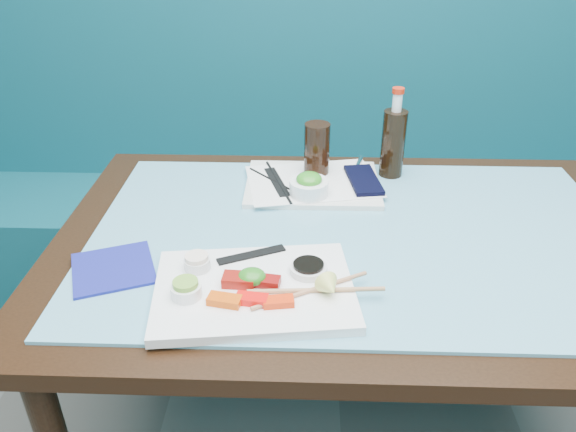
{
  "coord_description": "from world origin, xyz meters",
  "views": [
    {
      "loc": [
        -0.12,
        0.35,
        1.44
      ],
      "look_at": [
        -0.16,
        1.45,
        0.8
      ],
      "focal_mm": 35.0,
      "sensor_mm": 36.0,
      "label": 1
    }
  ],
  "objects_px": {
    "dining_table": "(355,266)",
    "seaweed_bowl": "(309,188)",
    "serving_tray": "(313,184)",
    "sashimi_plate": "(254,290)",
    "cola_glass": "(317,149)",
    "booth_bench": "(336,204)",
    "cola_bottle_body": "(393,144)",
    "blue_napkin": "(113,268)"
  },
  "relations": [
    {
      "from": "booth_bench",
      "to": "seaweed_bowl",
      "type": "distance_m",
      "value": 0.8
    },
    {
      "from": "booth_bench",
      "to": "serving_tray",
      "type": "relative_size",
      "value": 8.53
    },
    {
      "from": "cola_bottle_body",
      "to": "blue_napkin",
      "type": "xyz_separation_m",
      "value": [
        -0.63,
        -0.48,
        -0.09
      ]
    },
    {
      "from": "sashimi_plate",
      "to": "cola_glass",
      "type": "distance_m",
      "value": 0.55
    },
    {
      "from": "sashimi_plate",
      "to": "blue_napkin",
      "type": "relative_size",
      "value": 2.38
    },
    {
      "from": "cola_glass",
      "to": "dining_table",
      "type": "bearing_deg",
      "value": -72.43
    },
    {
      "from": "blue_napkin",
      "to": "sashimi_plate",
      "type": "bearing_deg",
      "value": -13.35
    },
    {
      "from": "serving_tray",
      "to": "blue_napkin",
      "type": "distance_m",
      "value": 0.58
    },
    {
      "from": "serving_tray",
      "to": "cola_bottle_body",
      "type": "distance_m",
      "value": 0.25
    },
    {
      "from": "dining_table",
      "to": "serving_tray",
      "type": "relative_size",
      "value": 3.98
    },
    {
      "from": "blue_napkin",
      "to": "seaweed_bowl",
      "type": "bearing_deg",
      "value": 38.57
    },
    {
      "from": "dining_table",
      "to": "booth_bench",
      "type": "bearing_deg",
      "value": 90.0
    },
    {
      "from": "dining_table",
      "to": "seaweed_bowl",
      "type": "height_order",
      "value": "seaweed_bowl"
    },
    {
      "from": "dining_table",
      "to": "cola_glass",
      "type": "relative_size",
      "value": 9.9
    },
    {
      "from": "dining_table",
      "to": "sashimi_plate",
      "type": "bearing_deg",
      "value": -133.14
    },
    {
      "from": "booth_bench",
      "to": "blue_napkin",
      "type": "relative_size",
      "value": 18.57
    },
    {
      "from": "dining_table",
      "to": "cola_bottle_body",
      "type": "relative_size",
      "value": 7.63
    },
    {
      "from": "cola_glass",
      "to": "cola_bottle_body",
      "type": "height_order",
      "value": "cola_bottle_body"
    },
    {
      "from": "dining_table",
      "to": "serving_tray",
      "type": "height_order",
      "value": "serving_tray"
    },
    {
      "from": "sashimi_plate",
      "to": "seaweed_bowl",
      "type": "xyz_separation_m",
      "value": [
        0.11,
        0.4,
        0.02
      ]
    },
    {
      "from": "serving_tray",
      "to": "dining_table",
      "type": "bearing_deg",
      "value": -66.95
    },
    {
      "from": "dining_table",
      "to": "sashimi_plate",
      "type": "distance_m",
      "value": 0.33
    },
    {
      "from": "blue_napkin",
      "to": "booth_bench",
      "type": "bearing_deg",
      "value": 62.57
    },
    {
      "from": "cola_bottle_body",
      "to": "dining_table",
      "type": "bearing_deg",
      "value": -109.68
    },
    {
      "from": "dining_table",
      "to": "serving_tray",
      "type": "distance_m",
      "value": 0.28
    },
    {
      "from": "booth_bench",
      "to": "sashimi_plate",
      "type": "height_order",
      "value": "booth_bench"
    },
    {
      "from": "booth_bench",
      "to": "cola_glass",
      "type": "xyz_separation_m",
      "value": [
        -0.09,
        -0.55,
        0.47
      ]
    },
    {
      "from": "dining_table",
      "to": "blue_napkin",
      "type": "distance_m",
      "value": 0.55
    },
    {
      "from": "serving_tray",
      "to": "cola_glass",
      "type": "relative_size",
      "value": 2.49
    },
    {
      "from": "seaweed_bowl",
      "to": "blue_napkin",
      "type": "bearing_deg",
      "value": -141.43
    },
    {
      "from": "sashimi_plate",
      "to": "cola_glass",
      "type": "bearing_deg",
      "value": 69.66
    },
    {
      "from": "booth_bench",
      "to": "seaweed_bowl",
      "type": "bearing_deg",
      "value": -99.47
    },
    {
      "from": "sashimi_plate",
      "to": "cola_bottle_body",
      "type": "height_order",
      "value": "cola_bottle_body"
    },
    {
      "from": "serving_tray",
      "to": "cola_bottle_body",
      "type": "xyz_separation_m",
      "value": [
        0.22,
        0.08,
        0.09
      ]
    },
    {
      "from": "dining_table",
      "to": "seaweed_bowl",
      "type": "distance_m",
      "value": 0.23
    },
    {
      "from": "cola_bottle_body",
      "to": "blue_napkin",
      "type": "distance_m",
      "value": 0.8
    },
    {
      "from": "serving_tray",
      "to": "cola_bottle_body",
      "type": "bearing_deg",
      "value": 19.83
    },
    {
      "from": "seaweed_bowl",
      "to": "cola_glass",
      "type": "relative_size",
      "value": 0.7
    },
    {
      "from": "cola_glass",
      "to": "cola_bottle_body",
      "type": "distance_m",
      "value": 0.21
    },
    {
      "from": "seaweed_bowl",
      "to": "booth_bench",
      "type": "bearing_deg",
      "value": 80.53
    },
    {
      "from": "serving_tray",
      "to": "cola_glass",
      "type": "xyz_separation_m",
      "value": [
        0.01,
        0.05,
        0.08
      ]
    },
    {
      "from": "sashimi_plate",
      "to": "serving_tray",
      "type": "xyz_separation_m",
      "value": [
        0.12,
        0.47,
        -0.0
      ]
    }
  ]
}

